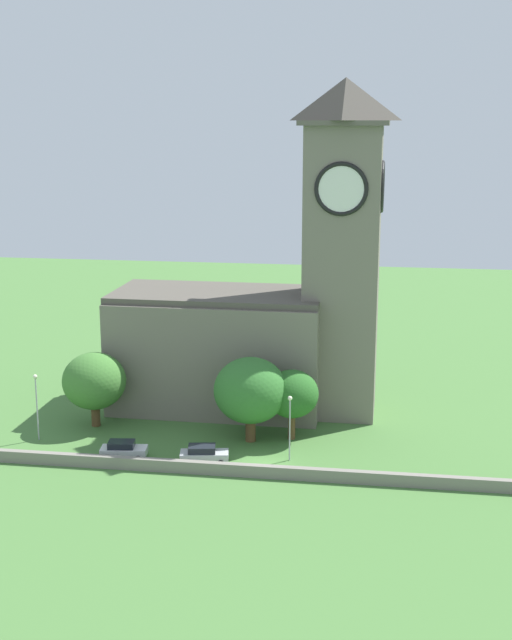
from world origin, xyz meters
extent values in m
plane|color=#477538|center=(0.00, 15.00, 0.00)|extent=(200.00, 200.00, 0.00)
cube|color=slate|center=(-7.52, 16.79, 6.23)|extent=(23.34, 12.75, 12.47)
cube|color=#524C43|center=(-7.52, 16.79, 12.82)|extent=(23.32, 11.75, 0.70)
cube|color=slate|center=(6.02, 16.61, 15.53)|extent=(7.93, 7.93, 31.07)
cube|color=#5B554B|center=(6.02, 16.61, 31.32)|extent=(9.20, 9.20, 0.50)
pyramid|color=#403C35|center=(6.02, 16.61, 33.72)|extent=(8.33, 8.33, 4.31)
cylinder|color=white|center=(5.97, 12.64, 24.85)|extent=(5.01, 0.18, 5.01)
torus|color=black|center=(5.97, 12.64, 24.85)|extent=(5.47, 0.52, 5.46)
cylinder|color=white|center=(10.00, 16.56, 24.85)|extent=(0.18, 5.01, 5.01)
torus|color=black|center=(10.00, 16.56, 24.85)|extent=(0.52, 5.47, 5.46)
cube|color=gray|center=(0.00, -2.58, 0.57)|extent=(59.56, 0.70, 1.15)
cube|color=silver|center=(-13.56, -0.11, 0.70)|extent=(4.59, 2.37, 0.78)
cube|color=#1E232B|center=(-13.78, -0.14, 1.40)|extent=(2.64, 1.91, 0.62)
cylinder|color=black|center=(-12.19, 0.98, 0.31)|extent=(0.66, 0.41, 0.62)
cylinder|color=black|center=(-11.96, -0.84, 0.31)|extent=(0.66, 0.41, 0.62)
cylinder|color=black|center=(-15.16, 0.61, 0.31)|extent=(0.66, 0.41, 0.62)
cylinder|color=black|center=(-14.93, -1.21, 0.31)|extent=(0.66, 0.41, 0.62)
cube|color=silver|center=(-5.70, -0.10, 0.71)|extent=(4.81, 2.61, 0.79)
cube|color=#1E232B|center=(-5.92, -0.14, 1.42)|extent=(2.79, 2.04, 0.63)
cylinder|color=black|center=(-4.33, 1.07, 0.32)|extent=(0.68, 0.44, 0.63)
cylinder|color=black|center=(-4.01, -0.74, 0.32)|extent=(0.68, 0.44, 0.63)
cylinder|color=black|center=(-7.38, 0.54, 0.32)|extent=(0.68, 0.44, 0.63)
cylinder|color=black|center=(-7.06, -1.28, 0.32)|extent=(0.68, 0.44, 0.63)
cylinder|color=#9EA0A5|center=(-23.55, 3.24, 3.23)|extent=(0.14, 0.14, 6.47)
sphere|color=#F4EFCC|center=(-23.55, 3.24, 6.69)|extent=(0.44, 0.44, 0.44)
cylinder|color=#9EA0A5|center=(2.19, 1.70, 3.00)|extent=(0.14, 0.14, 6.00)
sphere|color=#F4EFCC|center=(2.19, 1.70, 6.22)|extent=(0.44, 0.44, 0.44)
cylinder|color=brown|center=(-2.27, 6.16, 1.30)|extent=(1.03, 1.03, 2.60)
ellipsoid|color=#33702D|center=(-2.27, 6.16, 5.36)|extent=(7.36, 7.36, 6.62)
cylinder|color=brown|center=(-19.17, 8.05, 1.23)|extent=(0.93, 0.93, 2.47)
ellipsoid|color=#427A33|center=(-19.17, 8.05, 4.97)|extent=(6.67, 6.67, 6.00)
cylinder|color=brown|center=(1.76, 7.38, 1.38)|extent=(0.75, 0.75, 2.77)
ellipsoid|color=#286023|center=(1.76, 7.38, 4.79)|extent=(5.39, 5.39, 4.85)
camera|label=1|loc=(10.30, -73.29, 31.40)|focal=47.50mm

